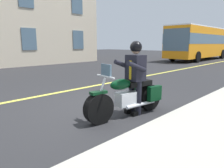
% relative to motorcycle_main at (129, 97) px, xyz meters
% --- Properties ---
extents(ground_plane, '(80.00, 80.00, 0.00)m').
position_rel_motorcycle_main_xyz_m(ground_plane, '(0.15, -1.19, -0.45)').
color(ground_plane, '#28282B').
extents(lane_center_stripe, '(60.00, 0.16, 0.01)m').
position_rel_motorcycle_main_xyz_m(lane_center_stripe, '(0.15, -3.19, -0.45)').
color(lane_center_stripe, '#E5DB4C').
rests_on(lane_center_stripe, ground_plane).
extents(motorcycle_main, '(2.22, 0.78, 1.26)m').
position_rel_motorcycle_main_xyz_m(motorcycle_main, '(0.00, 0.00, 0.00)').
color(motorcycle_main, black).
rests_on(motorcycle_main, ground_plane).
extents(rider_main, '(0.67, 0.61, 1.74)m').
position_rel_motorcycle_main_xyz_m(rider_main, '(-0.19, 0.02, 0.58)').
color(rider_main, black).
rests_on(rider_main, ground_plane).
extents(bus_near, '(11.05, 2.70, 3.30)m').
position_rel_motorcycle_main_xyz_m(bus_near, '(-18.40, -5.70, 1.42)').
color(bus_near, orange).
rests_on(bus_near, ground_plane).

